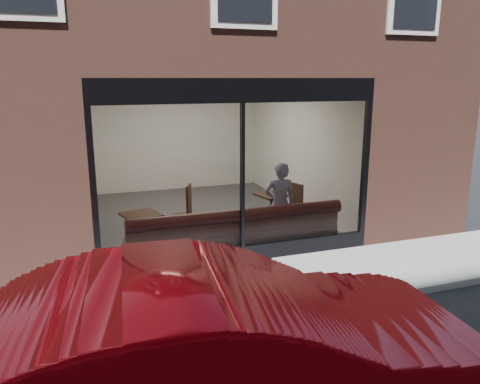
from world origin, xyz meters
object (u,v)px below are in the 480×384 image
object	(u,v)px
cafe_chair_left	(181,216)
person	(280,204)
cafe_table_left	(141,215)
cafe_table_right	(272,195)
parked_car	(220,364)
banquette	(235,242)
cafe_chair_right	(290,216)

from	to	relation	value
cafe_chair_left	person	bearing A→B (deg)	157.22
person	cafe_table_left	size ratio (longest dim) A/B	2.56
cafe_table_right	cafe_chair_left	size ratio (longest dim) A/B	1.49
parked_car	person	bearing A→B (deg)	-24.64
person	cafe_table_right	bearing A→B (deg)	-90.57
cafe_table_left	parked_car	distance (m)	5.07
cafe_chair_left	banquette	bearing A→B (deg)	131.43
cafe_table_right	parked_car	xyz separation A→B (m)	(-2.90, -5.67, 0.10)
banquette	cafe_table_right	bearing A→B (deg)	44.39
banquette	cafe_table_left	world-z (taller)	cafe_table_left
cafe_table_left	cafe_chair_right	bearing A→B (deg)	8.99
person	cafe_chair_right	world-z (taller)	person
cafe_chair_right	parked_car	xyz separation A→B (m)	(-3.30, -5.59, 0.60)
cafe_table_left	cafe_chair_right	distance (m)	3.37
cafe_table_right	cafe_chair_left	xyz separation A→B (m)	(-1.87, 0.73, -0.50)
person	cafe_chair_right	distance (m)	1.28
cafe_table_left	cafe_chair_left	world-z (taller)	cafe_table_left
cafe_chair_right	banquette	bearing A→B (deg)	15.10
cafe_table_right	person	bearing A→B (deg)	-105.10
cafe_table_left	person	bearing A→B (deg)	-8.74
cafe_chair_right	parked_car	distance (m)	6.52
person	cafe_table_right	distance (m)	1.04
cafe_table_right	parked_car	world-z (taller)	parked_car
cafe_table_left	cafe_table_right	world-z (taller)	same
banquette	cafe_chair_left	distance (m)	2.07
cafe_table_right	parked_car	distance (m)	6.37
cafe_chair_right	parked_car	world-z (taller)	parked_car
banquette	cafe_chair_right	size ratio (longest dim) A/B	10.83
person	cafe_chair_left	distance (m)	2.43
cafe_chair_left	parked_car	distance (m)	6.51
cafe_table_right	banquette	bearing A→B (deg)	-135.61
cafe_chair_right	parked_car	bearing A→B (deg)	39.63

